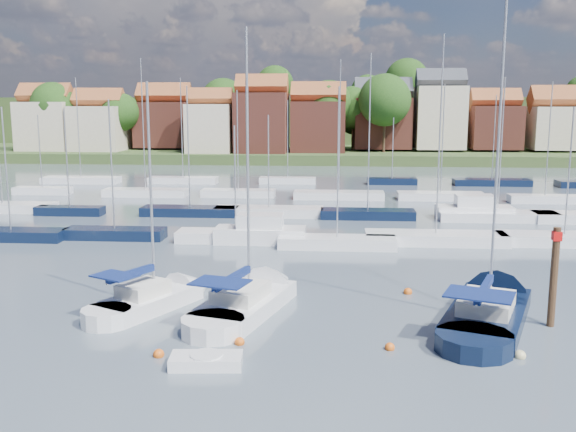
{
  "coord_description": "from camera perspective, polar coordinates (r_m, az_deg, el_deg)",
  "views": [
    {
      "loc": [
        0.59,
        -28.47,
        10.68
      ],
      "look_at": [
        -2.69,
        14.0,
        3.19
      ],
      "focal_mm": 40.0,
      "sensor_mm": 36.0,
      "label": 1
    }
  ],
  "objects": [
    {
      "name": "timber_piling",
      "position": [
        33.67,
        22.45,
        -6.55
      ],
      "size": [
        0.4,
        0.4,
        7.14
      ],
      "color": "#4C331E",
      "rests_on": "ground"
    },
    {
      "name": "sailboat_centre",
      "position": [
        34.83,
        -2.88,
        -7.29
      ],
      "size": [
        6.11,
        11.91,
        15.65
      ],
      "rotation": [
        0.0,
        0.0,
        1.29
      ],
      "color": "silver",
      "rests_on": "ground"
    },
    {
      "name": "ground",
      "position": [
        69.3,
        3.88,
        1.09
      ],
      "size": [
        260.0,
        260.0,
        0.0
      ],
      "primitive_type": "plane",
      "color": "#434F5B",
      "rests_on": "ground"
    },
    {
      "name": "buoy_d",
      "position": [
        29.16,
        9.03,
        -11.65
      ],
      "size": [
        0.44,
        0.44,
        0.44
      ],
      "primitive_type": "sphere",
      "color": "#D85914",
      "rests_on": "ground"
    },
    {
      "name": "buoy_g",
      "position": [
        31.93,
        -3.43,
        -9.59
      ],
      "size": [
        0.5,
        0.5,
        0.5
      ],
      "primitive_type": "sphere",
      "color": "#D85914",
      "rests_on": "ground"
    },
    {
      "name": "tender",
      "position": [
        27.2,
        -7.28,
        -12.67
      ],
      "size": [
        3.06,
        1.62,
        0.64
      ],
      "rotation": [
        0.0,
        0.0,
        0.09
      ],
      "color": "silver",
      "rests_on": "ground"
    },
    {
      "name": "far_shore_town",
      "position": [
        161.26,
        5.04,
        7.78
      ],
      "size": [
        212.46,
        90.0,
        22.27
      ],
      "color": "#3F4D26",
      "rests_on": "ground"
    },
    {
      "name": "buoy_e",
      "position": [
        37.38,
        10.6,
        -6.8
      ],
      "size": [
        0.49,
        0.49,
        0.49
      ],
      "primitive_type": "sphere",
      "color": "#D85914",
      "rests_on": "ground"
    },
    {
      "name": "sailboat_navy",
      "position": [
        35.03,
        17.68,
        -7.67
      ],
      "size": [
        7.71,
        13.27,
        17.8
      ],
      "rotation": [
        0.0,
        0.0,
        1.21
      ],
      "color": "black",
      "rests_on": "ground"
    },
    {
      "name": "marina_field",
      "position": [
        64.45,
        5.53,
        0.78
      ],
      "size": [
        79.62,
        41.41,
        15.93
      ],
      "color": "silver",
      "rests_on": "ground"
    },
    {
      "name": "buoy_f",
      "position": [
        29.65,
        19.92,
        -11.77
      ],
      "size": [
        0.48,
        0.48,
        0.48
      ],
      "primitive_type": "sphere",
      "color": "beige",
      "rests_on": "ground"
    },
    {
      "name": "buoy_c",
      "position": [
        29.48,
        -4.32,
        -11.3
      ],
      "size": [
        0.46,
        0.46,
        0.46
      ],
      "primitive_type": "sphere",
      "color": "#D85914",
      "rests_on": "ground"
    },
    {
      "name": "buoy_b",
      "position": [
        28.62,
        -11.42,
        -12.15
      ],
      "size": [
        0.48,
        0.48,
        0.48
      ],
      "primitive_type": "sphere",
      "color": "#D85914",
      "rests_on": "ground"
    },
    {
      "name": "sailboat_left",
      "position": [
        35.39,
        -11.22,
        -7.17
      ],
      "size": [
        6.47,
        9.39,
        12.76
      ],
      "rotation": [
        0.0,
        0.0,
        1.09
      ],
      "color": "silver",
      "rests_on": "ground"
    }
  ]
}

